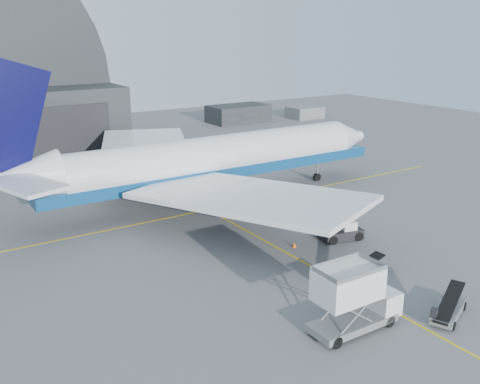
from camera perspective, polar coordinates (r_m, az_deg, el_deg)
ground at (r=50.49m, az=8.02°, el=-8.08°), size 200.00×200.00×0.00m
taxi_lines at (r=59.78m, az=0.07°, el=-3.81°), size 80.00×42.12×0.02m
distant_bldg_a at (r=128.11m, az=-0.18°, el=7.48°), size 14.00×8.00×4.00m
distant_bldg_b at (r=134.89m, az=6.89°, el=7.84°), size 8.00×6.00×2.80m
airliner at (r=67.03m, az=-3.92°, el=3.33°), size 55.39×53.71×19.44m
catering_truck at (r=40.32m, az=11.97°, el=-11.09°), size 7.31×2.90×5.00m
pushback_tug at (r=57.50m, az=10.78°, el=-4.19°), size 4.80×3.38×2.03m
belt_loader_a at (r=44.97m, az=21.31°, el=-11.61°), size 5.20×3.43×1.98m
belt_loader_b at (r=48.67m, az=12.65°, el=-8.54°), size 5.26×2.08×1.99m
traffic_cone at (r=54.76m, az=5.82°, el=-5.61°), size 0.41×0.41×0.59m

